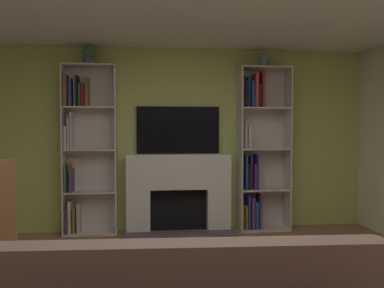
# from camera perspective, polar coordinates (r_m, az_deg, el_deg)

# --- Properties ---
(wall_back_accent) EXTENTS (5.43, 0.06, 2.50)m
(wall_back_accent) POSITION_cam_1_polar(r_m,az_deg,el_deg) (5.46, -2.08, 0.71)
(wall_back_accent) COLOR #B8CA67
(wall_back_accent) RESTS_ON ground_plane
(fireplace) EXTENTS (1.51, 0.54, 1.05)m
(fireplace) POSITION_cam_1_polar(r_m,az_deg,el_deg) (5.37, -1.95, -6.72)
(fireplace) COLOR white
(fireplace) RESTS_ON ground_plane
(tv) EXTENTS (1.13, 0.06, 0.64)m
(tv) POSITION_cam_1_polar(r_m,az_deg,el_deg) (5.40, -2.04, 2.03)
(tv) COLOR black
(tv) RESTS_ON fireplace
(bookshelf_left) EXTENTS (0.70, 0.26, 2.24)m
(bookshelf_left) POSITION_cam_1_polar(r_m,az_deg,el_deg) (5.39, -15.41, -0.51)
(bookshelf_left) COLOR silver
(bookshelf_left) RESTS_ON ground_plane
(bookshelf_right) EXTENTS (0.70, 0.33, 2.24)m
(bookshelf_right) POSITION_cam_1_polar(r_m,az_deg,el_deg) (5.51, 9.39, -0.93)
(bookshelf_right) COLOR silver
(bookshelf_right) RESTS_ON ground_plane
(potted_plant) EXTENTS (0.17, 0.17, 0.24)m
(potted_plant) POSITION_cam_1_polar(r_m,az_deg,el_deg) (5.41, -14.77, 12.44)
(potted_plant) COLOR #48595F
(potted_plant) RESTS_ON bookshelf_left
(vase_with_flowers) EXTENTS (0.14, 0.14, 0.24)m
(vase_with_flowers) POSITION_cam_1_polar(r_m,az_deg,el_deg) (5.58, 10.43, 11.69)
(vase_with_flowers) COLOR slate
(vase_with_flowers) RESTS_ON bookshelf_right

